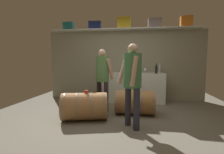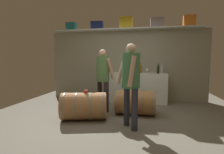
{
  "view_description": "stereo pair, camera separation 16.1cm",
  "coord_description": "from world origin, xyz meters",
  "views": [
    {
      "loc": [
        0.42,
        -3.41,
        1.25
      ],
      "look_at": [
        -0.15,
        0.48,
        0.88
      ],
      "focal_mm": 27.96,
      "sensor_mm": 36.0,
      "label": 1
    },
    {
      "loc": [
        0.58,
        -3.39,
        1.25
      ],
      "look_at": [
        -0.15,
        0.48,
        0.88
      ],
      "focal_mm": 27.96,
      "sensor_mm": 36.0,
      "label": 2
    }
  ],
  "objects": [
    {
      "name": "wine_bottle_amber",
      "position": [
        0.45,
        1.75,
        1.01
      ],
      "size": [
        0.07,
        0.07,
        0.3
      ],
      "color": "brown",
      "rests_on": "work_cabinet"
    },
    {
      "name": "tasting_cup",
      "position": [
        -0.63,
        0.06,
        0.61
      ],
      "size": [
        0.07,
        0.07,
        0.05
      ],
      "primitive_type": "cylinder",
      "color": "red",
      "rests_on": "wine_barrel_near"
    },
    {
      "name": "toolcase_orange",
      "position": [
        1.8,
        2.01,
        2.37
      ],
      "size": [
        0.34,
        0.27,
        0.31
      ],
      "primitive_type": "cube",
      "rotation": [
        0.0,
        0.0,
        -0.07
      ],
      "color": "orange",
      "rests_on": "high_shelf_board"
    },
    {
      "name": "work_cabinet",
      "position": [
        0.31,
        1.84,
        0.44
      ],
      "size": [
        1.81,
        0.53,
        0.88
      ],
      "primitive_type": "cube",
      "color": "white",
      "rests_on": "ground"
    },
    {
      "name": "toolcase_teal",
      "position": [
        -1.78,
        2.01,
        2.34
      ],
      "size": [
        0.32,
        0.2,
        0.25
      ],
      "primitive_type": "cube",
      "rotation": [
        0.0,
        0.0,
        -0.05
      ],
      "color": "#1E757B",
      "rests_on": "high_shelf_board"
    },
    {
      "name": "wine_barrel_far",
      "position": [
        0.37,
        0.6,
        0.28
      ],
      "size": [
        0.9,
        0.57,
        0.57
      ],
      "rotation": [
        0.0,
        0.0,
        -0.0
      ],
      "color": "#A5703D",
      "rests_on": "ground"
    },
    {
      "name": "toolcase_navy",
      "position": [
        -0.92,
        2.01,
        2.34
      ],
      "size": [
        0.38,
        0.21,
        0.25
      ],
      "primitive_type": "cube",
      "rotation": [
        0.0,
        0.0,
        0.04
      ],
      "color": "navy",
      "rests_on": "high_shelf_board"
    },
    {
      "name": "back_wall_panel",
      "position": [
        0.0,
        2.16,
        1.09
      ],
      "size": [
        4.89,
        0.1,
        2.18
      ],
      "primitive_type": "cube",
      "color": "gray",
      "rests_on": "ground"
    },
    {
      "name": "toolcase_grey",
      "position": [
        0.91,
        2.01,
        2.35
      ],
      "size": [
        0.39,
        0.25,
        0.28
      ],
      "primitive_type": "cube",
      "rotation": [
        0.0,
        0.0,
        0.02
      ],
      "color": "gray",
      "rests_on": "high_shelf_board"
    },
    {
      "name": "wine_bottle_dark",
      "position": [
        0.95,
        1.68,
        1.0
      ],
      "size": [
        0.07,
        0.07,
        0.29
      ],
      "color": "black",
      "rests_on": "work_cabinet"
    },
    {
      "name": "ground_plane",
      "position": [
        0.0,
        0.54,
        -0.01
      ],
      "size": [
        6.09,
        7.52,
        0.02
      ],
      "primitive_type": "cube",
      "color": "#6D6A5A"
    },
    {
      "name": "winemaker_pouring",
      "position": [
        0.32,
        -0.23,
        0.95
      ],
      "size": [
        0.47,
        0.49,
        1.55
      ],
      "rotation": [
        0.0,
        0.0,
        2.2
      ],
      "color": "#2B2C3C",
      "rests_on": "ground"
    },
    {
      "name": "toolcase_yellow",
      "position": [
        0.0,
        2.01,
        2.38
      ],
      "size": [
        0.39,
        0.31,
        0.34
      ],
      "primitive_type": "cube",
      "rotation": [
        0.0,
        0.0,
        -0.06
      ],
      "color": "yellow",
      "rests_on": "high_shelf_board"
    },
    {
      "name": "high_shelf_board",
      "position": [
        0.0,
        2.01,
        2.2
      ],
      "size": [
        4.5,
        0.4,
        0.03
      ],
      "primitive_type": "cube",
      "color": "silver",
      "rests_on": "back_wall_panel"
    },
    {
      "name": "wine_glass",
      "position": [
        0.64,
        1.86,
        0.97
      ],
      "size": [
        0.08,
        0.08,
        0.14
      ],
      "color": "white",
      "rests_on": "work_cabinet"
    },
    {
      "name": "wine_barrel_near",
      "position": [
        -0.68,
        0.06,
        0.29
      ],
      "size": [
        1.05,
        0.78,
        0.58
      ],
      "rotation": [
        0.0,
        0.0,
        0.25
      ],
      "color": "#A47143",
      "rests_on": "ground"
    },
    {
      "name": "wine_bottle_clear",
      "position": [
        1.08,
        1.96,
        1.01
      ],
      "size": [
        0.07,
        0.07,
        0.3
      ],
      "color": "#ACBABB",
      "rests_on": "work_cabinet"
    },
    {
      "name": "visitor_tasting",
      "position": [
        -0.43,
        0.77,
        0.93
      ],
      "size": [
        0.49,
        0.45,
        1.52
      ],
      "rotation": [
        0.0,
        0.0,
        -0.66
      ],
      "color": "#322832",
      "rests_on": "ground"
    }
  ]
}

